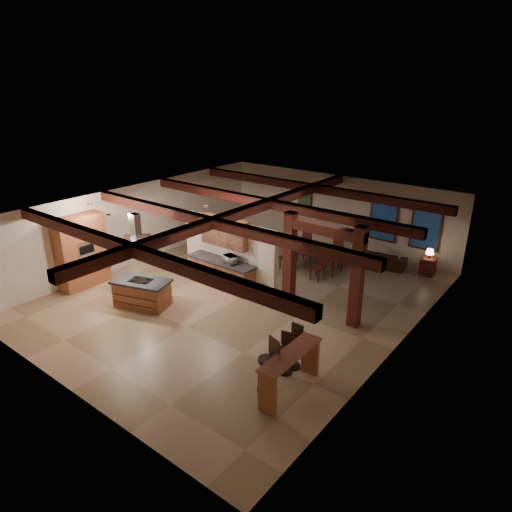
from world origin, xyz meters
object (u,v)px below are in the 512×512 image
Objects in this scene: sofa at (379,258)px; dining_table at (314,260)px; kitchen_island at (142,293)px; bar_counter at (290,366)px.

dining_table is at bearing 39.38° from sofa.
kitchen_island is at bearing -121.52° from dining_table.
bar_counter reaches higher than sofa.
bar_counter is (3.23, -6.30, 0.32)m from dining_table.
kitchen_island is 0.96× the size of dining_table.
kitchen_island reaches higher than sofa.
bar_counter is (5.82, -0.64, 0.24)m from kitchen_island.
dining_table is at bearing 65.38° from kitchen_island.
sofa is 8.19m from bar_counter.
kitchen_island is at bearing 53.93° from sofa.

